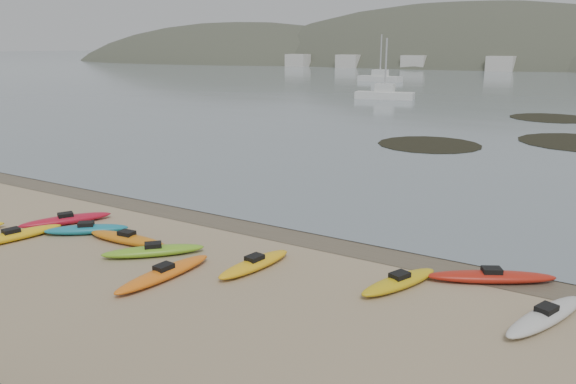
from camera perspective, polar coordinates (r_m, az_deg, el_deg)
The scene contains 4 objects.
ground at distance 21.72m, azimuth 0.00°, elevation -3.83°, with size 600.00×600.00×0.00m, color tan.
wet_sand at distance 21.48m, azimuth -0.42°, elevation -4.04°, with size 60.00×60.00×0.00m, color brown.
kayaks at distance 19.21m, azimuth -10.72°, elevation -6.09°, with size 22.33×9.29×0.34m.
kelp_mats at distance 49.14m, azimuth 23.58°, elevation 5.44°, with size 17.17×28.32×0.04m.
Camera 1 is at (10.79, -17.54, 6.91)m, focal length 35.00 mm.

